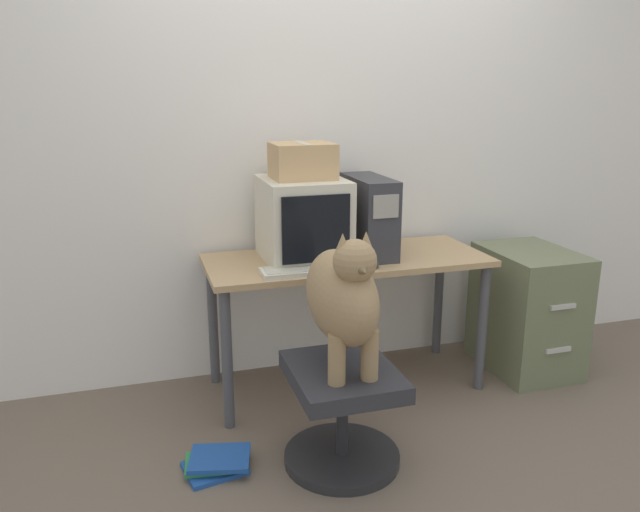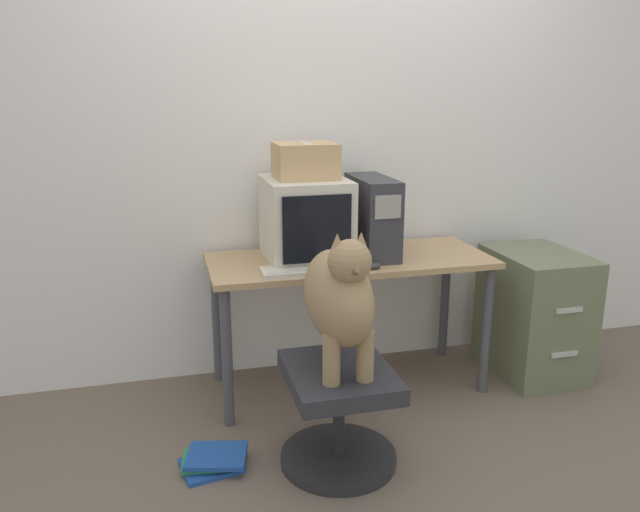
{
  "view_description": "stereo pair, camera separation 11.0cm",
  "coord_description": "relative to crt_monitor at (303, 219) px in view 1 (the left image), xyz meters",
  "views": [
    {
      "loc": [
        -1.01,
        -2.55,
        1.54
      ],
      "look_at": [
        -0.23,
        -0.01,
        0.8
      ],
      "focal_mm": 35.0,
      "sensor_mm": 36.0,
      "label": 1
    },
    {
      "loc": [
        -0.9,
        -2.58,
        1.54
      ],
      "look_at": [
        -0.23,
        -0.01,
        0.8
      ],
      "focal_mm": 35.0,
      "sensor_mm": 36.0,
      "label": 2
    }
  ],
  "objects": [
    {
      "name": "ground_plane",
      "position": [
        0.22,
        -0.32,
        -0.9
      ],
      "size": [
        12.0,
        12.0,
        0.0
      ],
      "primitive_type": "plane",
      "color": "#6B5B4C"
    },
    {
      "name": "wall_back",
      "position": [
        0.22,
        0.32,
        0.4
      ],
      "size": [
        8.0,
        0.05,
        2.6
      ],
      "color": "white",
      "rests_on": "ground_plane"
    },
    {
      "name": "desk",
      "position": [
        0.22,
        -0.04,
        -0.29
      ],
      "size": [
        1.41,
        0.58,
        0.7
      ],
      "color": "tan",
      "rests_on": "ground_plane"
    },
    {
      "name": "crt_monitor",
      "position": [
        0.0,
        0.0,
        0.0
      ],
      "size": [
        0.39,
        0.46,
        0.4
      ],
      "color": "beige",
      "rests_on": "desk"
    },
    {
      "name": "pc_tower",
      "position": [
        0.34,
        -0.01,
        -0.0
      ],
      "size": [
        0.17,
        0.43,
        0.39
      ],
      "color": "#333338",
      "rests_on": "desk"
    },
    {
      "name": "keyboard",
      "position": [
        -0.04,
        -0.23,
        -0.19
      ],
      "size": [
        0.45,
        0.15,
        0.03
      ],
      "color": "beige",
      "rests_on": "desk"
    },
    {
      "name": "computer_mouse",
      "position": [
        0.27,
        -0.26,
        -0.18
      ],
      "size": [
        0.07,
        0.05,
        0.03
      ],
      "color": "#333333",
      "rests_on": "desk"
    },
    {
      "name": "office_chair",
      "position": [
        -0.03,
        -0.69,
        -0.66
      ],
      "size": [
        0.49,
        0.49,
        0.43
      ],
      "color": "#262628",
      "rests_on": "ground_plane"
    },
    {
      "name": "dog",
      "position": [
        -0.03,
        -0.68,
        -0.16
      ],
      "size": [
        0.24,
        0.55,
        0.59
      ],
      "color": "#9E7F56",
      "rests_on": "office_chair"
    },
    {
      "name": "filing_cabinet",
      "position": [
        1.25,
        -0.12,
        -0.56
      ],
      "size": [
        0.42,
        0.57,
        0.68
      ],
      "color": "#6B7251",
      "rests_on": "ground_plane"
    },
    {
      "name": "cardboard_box",
      "position": [
        0.0,
        0.0,
        0.28
      ],
      "size": [
        0.29,
        0.25,
        0.17
      ],
      "color": "tan",
      "rests_on": "crt_monitor"
    },
    {
      "name": "book_stack_floor",
      "position": [
        -0.54,
        -0.6,
        -0.87
      ],
      "size": [
        0.3,
        0.25,
        0.06
      ],
      "color": "#1E4C9E",
      "rests_on": "ground_plane"
    }
  ]
}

